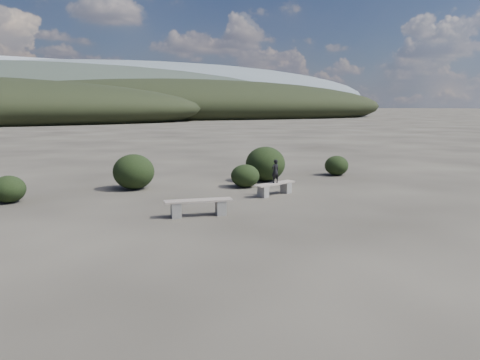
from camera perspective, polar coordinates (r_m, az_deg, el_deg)
name	(u,v)px	position (r m, az deg, el deg)	size (l,w,h in m)	color
ground	(320,248)	(10.95, 9.76, -8.17)	(1200.00, 1200.00, 0.00)	#2C2822
bench_left	(199,206)	(13.79, -5.08, -3.21)	(2.03, 0.77, 0.50)	slate
bench_right	(275,188)	(17.04, 4.27, -0.94)	(1.84, 0.92, 0.45)	slate
seated_person	(275,171)	(16.96, 4.32, 1.08)	(0.31, 0.20, 0.85)	black
shrub_a	(8,189)	(17.48, -26.39, -1.01)	(1.12, 1.12, 0.91)	black
shrub_b	(134,172)	(18.66, -12.84, 1.00)	(1.60, 1.60, 1.37)	black
shrub_c	(245,176)	(18.64, 0.63, 0.51)	(1.14, 1.14, 0.92)	black
shrub_d	(265,164)	(20.19, 3.11, 1.97)	(1.70, 1.70, 1.49)	black
shrub_e	(337,166)	(22.34, 11.69, 1.74)	(1.10, 1.10, 0.92)	black
mountain_ridges	(18,95)	(347.73, -25.43, 9.39)	(500.00, 400.00, 56.00)	black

